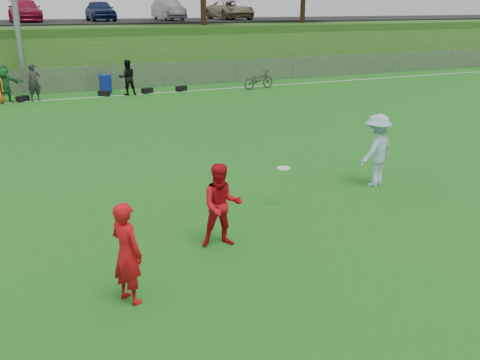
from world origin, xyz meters
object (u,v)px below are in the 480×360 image
player_red_left (127,253)px  player_red_center (222,205)px  player_blue (376,150)px  frisbee (284,168)px  recycling_bin (106,84)px  bicycle (259,80)px

player_red_left → player_red_center: player_red_left is taller
player_blue → player_red_left: bearing=2.8°
player_red_left → player_blue: bearing=-93.6°
frisbee → recycling_bin: bearing=91.8°
frisbee → bicycle: bicycle is taller
player_red_left → bicycle: player_red_left is taller
player_red_center → recycling_bin: (1.43, 18.84, -0.33)m
player_red_center → player_blue: (4.72, 1.68, 0.10)m
frisbee → player_red_left: bearing=-147.5°
player_red_center → frisbee: size_ratio=5.36×
recycling_bin → bicycle: (7.60, -1.80, 0.03)m
player_blue → frisbee: bearing=-12.7°
frisbee → recycling_bin: 17.56m
player_red_left → frisbee: (3.97, 2.53, 0.09)m
player_red_left → player_blue: size_ratio=0.89×
player_red_center → recycling_bin: player_red_center is taller
bicycle → player_red_left: bearing=137.6°
frisbee → recycling_bin: (-0.54, 17.54, -0.43)m
player_red_left → recycling_bin: (3.43, 20.07, -0.33)m
player_blue → recycling_bin: (-3.29, 17.16, -0.43)m
recycling_bin → bicycle: bearing=-13.3°
player_blue → bicycle: player_blue is taller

